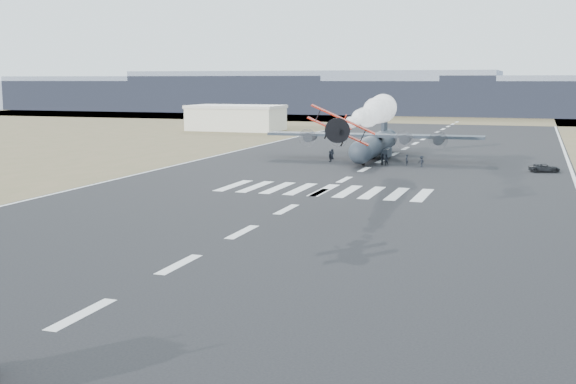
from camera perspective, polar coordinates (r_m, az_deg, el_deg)
The scene contains 20 objects.
ground at distance 43.69m, azimuth -15.96°, elevation -9.27°, with size 500.00×500.00×0.00m, color black.
scrub_far at distance 265.30m, azimuth 13.78°, elevation 5.70°, with size 500.00×80.00×0.00m, color brown.
runway_markings at distance 97.84m, azimuth 4.48°, elevation 0.98°, with size 60.00×260.00×0.01m, color silver, non-canonical shape.
ridge_seg_a at distance 366.66m, azimuth -17.90°, elevation 7.34°, with size 150.00×50.00×13.00m, color slate.
ridge_seg_b at distance 331.90m, azimuth -8.80°, elevation 7.72°, with size 150.00×50.00×15.00m, color slate.
ridge_seg_c at distance 307.13m, azimuth 2.10°, elevation 7.92°, with size 150.00×50.00×17.00m, color slate.
ridge_seg_d at distance 294.94m, azimuth 14.37°, elevation 7.23°, with size 150.00×50.00×13.00m, color slate.
hangar_left at distance 194.66m, azimuth -4.12°, elevation 5.89°, with size 24.50×14.50×6.70m.
aerobatic_biplane at distance 71.05m, azimuth 4.08°, elevation 5.17°, with size 6.32×6.13×4.15m.
smoke_trail at distance 102.64m, azimuth 7.05°, elevation 6.41°, with size 6.00×39.17×4.27m.
transport_aircraft at distance 124.75m, azimuth 6.89°, elevation 3.90°, with size 36.60×30.13×10.57m.
support_vehicle at distance 112.12m, azimuth 19.61°, elevation 1.81°, with size 2.03×4.41×1.23m, color black.
crew_a at distance 115.18m, azimuth 9.35°, elevation 2.52°, with size 0.65×0.54×1.79m, color black.
crew_b at distance 115.61m, azimuth 7.51°, elevation 2.59°, with size 0.88×0.54×1.80m, color black.
crew_c at distance 113.89m, azimuth 10.50°, elevation 2.39°, with size 1.09×0.51×1.68m, color black.
crew_d at distance 118.91m, azimuth 3.35°, elevation 2.83°, with size 1.08×0.55×1.84m, color black.
crew_e at distance 123.30m, azimuth 3.50°, elevation 3.02°, with size 0.85×0.52×1.75m, color black.
crew_f at distance 122.18m, azimuth 5.60°, elevation 2.95°, with size 1.66×0.54×1.78m, color black.
crew_g at distance 120.11m, azimuth 3.42°, elevation 2.83°, with size 0.59×0.48×1.61m, color black.
crew_h at distance 115.01m, azimuth 7.75°, elevation 2.53°, with size 0.84×0.52×1.72m, color black.
Camera 1 is at (24.17, -33.86, 13.32)m, focal length 45.00 mm.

